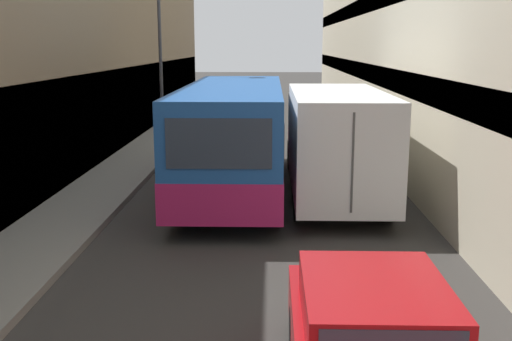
# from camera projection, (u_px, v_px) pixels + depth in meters

# --- Properties ---
(ground_plane) EXTENTS (150.00, 150.00, 0.00)m
(ground_plane) POSITION_uv_depth(u_px,v_px,m) (259.00, 201.00, 15.94)
(ground_plane) COLOR #33302D
(sidewalk_left) EXTENTS (2.00, 60.00, 0.16)m
(sidewalk_left) POSITION_uv_depth(u_px,v_px,m) (93.00, 197.00, 16.04)
(sidewalk_left) COLOR gray
(sidewalk_left) RESTS_ON ground_plane
(building_left_shopfront) EXTENTS (2.40, 60.00, 7.97)m
(building_left_shopfront) POSITION_uv_depth(u_px,v_px,m) (5.00, 63.00, 15.36)
(building_left_shopfront) COLOR #847056
(building_left_shopfront) RESTS_ON ground_plane
(bus) EXTENTS (2.63, 9.77, 2.97)m
(bus) POSITION_uv_depth(u_px,v_px,m) (234.00, 135.00, 16.76)
(bus) COLOR #1E519E
(bus) RESTS_ON ground_plane
(box_truck) EXTENTS (2.31, 8.60, 2.91)m
(box_truck) POSITION_uv_depth(u_px,v_px,m) (333.00, 137.00, 16.45)
(box_truck) COLOR silver
(box_truck) RESTS_ON ground_plane
(street_lamp) EXTENTS (0.36, 0.80, 7.88)m
(street_lamp) POSITION_uv_depth(u_px,v_px,m) (159.00, 3.00, 21.19)
(street_lamp) COLOR #38383D
(street_lamp) RESTS_ON sidewalk_left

